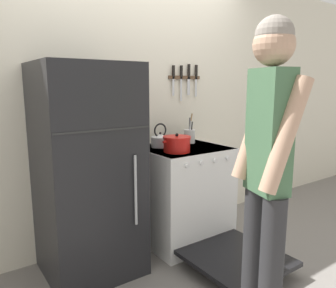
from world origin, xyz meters
TOP-DOWN VIEW (x-y plane):
  - ground_plane at (0.00, 0.00)m, footprint 14.00×14.00m
  - wall_back at (0.00, 0.03)m, footprint 10.00×0.06m
  - refrigerator at (-0.60, -0.33)m, footprint 0.69×0.69m
  - stove_range at (0.30, -0.37)m, footprint 0.75×1.37m
  - dutch_oven_pot at (0.13, -0.47)m, footprint 0.28×0.24m
  - tea_kettle at (0.15, -0.20)m, footprint 0.21×0.17m
  - utensil_jar at (0.49, -0.19)m, footprint 0.11×0.11m
  - person at (-0.07, -1.55)m, footprint 0.36×0.42m
  - wall_knife_strip at (0.56, -0.02)m, footprint 0.38×0.03m

SIDE VIEW (x-z plane):
  - ground_plane at x=0.00m, z-range 0.00..0.00m
  - stove_range at x=0.30m, z-range 0.00..0.88m
  - refrigerator at x=-0.60m, z-range 0.00..1.60m
  - tea_kettle at x=0.15m, z-range 0.84..1.06m
  - dutch_oven_pot at x=0.13m, z-range 0.87..1.03m
  - utensil_jar at x=0.49m, z-range 0.81..1.10m
  - person at x=-0.07m, z-range 0.13..1.91m
  - wall_back at x=0.00m, z-range 0.00..2.55m
  - wall_knife_strip at x=0.56m, z-range 1.34..1.70m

